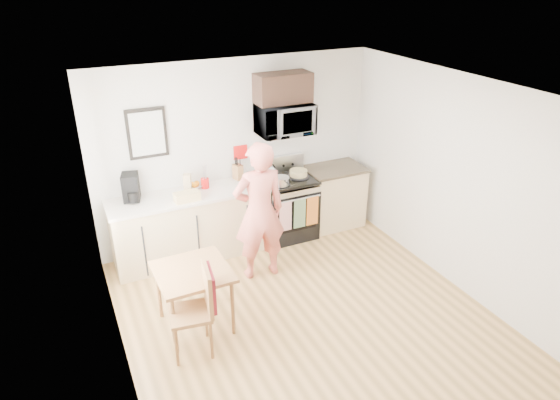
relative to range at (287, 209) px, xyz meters
name	(u,v)px	position (x,y,z in m)	size (l,w,h in m)	color
floor	(313,324)	(-0.63, -1.98, -0.44)	(4.60, 4.60, 0.00)	olive
back_wall	(237,152)	(-0.63, 0.32, 0.86)	(4.00, 0.04, 2.60)	silver
front_wall	(489,375)	(-0.63, -4.28, 0.86)	(4.00, 0.04, 2.60)	silver
left_wall	(114,269)	(-2.63, -1.98, 0.86)	(0.04, 4.60, 2.60)	silver
right_wall	(466,189)	(1.37, -1.98, 0.86)	(0.04, 4.60, 2.60)	silver
ceiling	(321,96)	(-0.63, -1.98, 2.16)	(4.00, 4.60, 0.04)	white
window	(102,205)	(-2.59, -1.18, 1.11)	(0.06, 1.40, 1.50)	silver
cabinet_left	(192,227)	(-1.43, 0.02, 0.01)	(2.10, 0.60, 0.90)	beige
countertop_left	(189,196)	(-1.43, 0.02, 0.48)	(2.14, 0.64, 0.04)	beige
cabinet_right	(333,197)	(0.80, 0.02, 0.01)	(0.84, 0.60, 0.90)	beige
countertop_right	(335,169)	(0.80, 0.02, 0.48)	(0.88, 0.64, 0.04)	black
range	(287,209)	(0.00, 0.00, 0.00)	(0.76, 0.70, 1.16)	black
microwave	(284,119)	(0.00, 0.10, 1.32)	(0.76, 0.51, 0.42)	silver
upper_cabinet	(283,88)	(0.00, 0.15, 1.74)	(0.76, 0.35, 0.40)	black
wall_art	(147,133)	(-1.83, 0.30, 1.31)	(0.50, 0.04, 0.65)	black
wall_trivet	(241,152)	(-0.58, 0.31, 0.86)	(0.20, 0.02, 0.20)	red
person	(259,212)	(-0.77, -0.79, 0.47)	(0.66, 0.43, 1.82)	#D04739
dining_table	(193,277)	(-1.82, -1.43, 0.21)	(0.78, 0.78, 0.73)	brown
chair	(203,298)	(-1.84, -1.83, 0.20)	(0.51, 0.47, 0.98)	brown
knife_block	(238,172)	(-0.66, 0.22, 0.61)	(0.10, 0.14, 0.22)	brown
utensil_crock	(205,179)	(-1.17, 0.13, 0.63)	(0.11, 0.11, 0.33)	red
fruit_bowl	(196,185)	(-1.29, 0.18, 0.54)	(0.28, 0.28, 0.10)	silver
milk_carton	(188,183)	(-1.42, 0.10, 0.63)	(0.10, 0.10, 0.25)	tan
coffee_maker	(131,188)	(-2.14, 0.15, 0.67)	(0.26, 0.32, 0.36)	black
bread_bag	(187,196)	(-1.50, -0.16, 0.56)	(0.33, 0.15, 0.12)	tan
cake	(298,174)	(0.16, -0.03, 0.54)	(0.31, 0.31, 0.10)	black
kettle	(270,172)	(-0.22, 0.11, 0.58)	(0.18, 0.18, 0.22)	silver
pot	(281,181)	(-0.18, -0.18, 0.55)	(0.22, 0.38, 0.11)	silver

